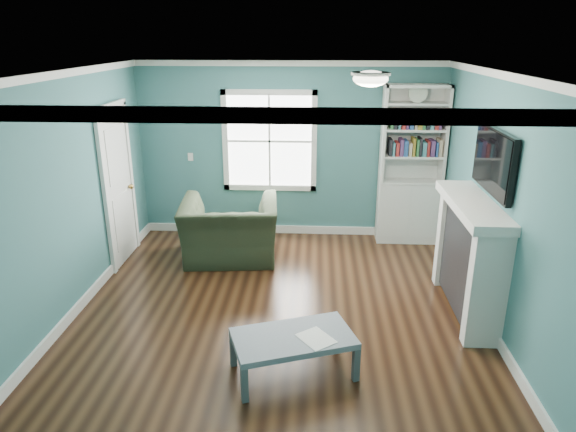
{
  "coord_description": "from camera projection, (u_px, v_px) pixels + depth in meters",
  "views": [
    {
      "loc": [
        0.39,
        -5.01,
        2.93
      ],
      "look_at": [
        0.09,
        0.4,
        1.02
      ],
      "focal_mm": 32.0,
      "sensor_mm": 36.0,
      "label": 1
    }
  ],
  "objects": [
    {
      "name": "door",
      "position": [
        118.0,
        184.0,
        6.79
      ],
      "size": [
        0.12,
        0.98,
        2.17
      ],
      "color": "silver",
      "rests_on": "ground"
    },
    {
      "name": "room_walls",
      "position": [
        277.0,
        177.0,
        5.19
      ],
      "size": [
        5.0,
        5.0,
        5.0
      ],
      "color": "#3F777B",
      "rests_on": "ground"
    },
    {
      "name": "paper_sheet",
      "position": [
        316.0,
        338.0,
        4.55
      ],
      "size": [
        0.39,
        0.4,
        0.0
      ],
      "primitive_type": "cube",
      "rotation": [
        0.0,
        0.0,
        0.65
      ],
      "color": "white",
      "rests_on": "coffee_table"
    },
    {
      "name": "tv",
      "position": [
        494.0,
        161.0,
        5.22
      ],
      "size": [
        0.06,
        1.1,
        0.65
      ],
      "primitive_type": "cube",
      "color": "black",
      "rests_on": "fireplace"
    },
    {
      "name": "fireplace",
      "position": [
        469.0,
        259.0,
        5.58
      ],
      "size": [
        0.44,
        1.58,
        1.3
      ],
      "color": "black",
      "rests_on": "ground"
    },
    {
      "name": "window",
      "position": [
        270.0,
        141.0,
        7.59
      ],
      "size": [
        1.4,
        0.06,
        1.5
      ],
      "color": "white",
      "rests_on": "room_walls"
    },
    {
      "name": "floor",
      "position": [
        278.0,
        314.0,
        5.72
      ],
      "size": [
        5.0,
        5.0,
        0.0
      ],
      "primitive_type": "plane",
      "color": "black",
      "rests_on": "ground"
    },
    {
      "name": "coffee_table",
      "position": [
        293.0,
        340.0,
        4.61
      ],
      "size": [
        1.2,
        0.9,
        0.39
      ],
      "rotation": [
        0.0,
        0.0,
        0.34
      ],
      "color": "#434B50",
      "rests_on": "ground"
    },
    {
      "name": "ceiling_fixture",
      "position": [
        371.0,
        78.0,
        4.91
      ],
      "size": [
        0.38,
        0.38,
        0.15
      ],
      "color": "white",
      "rests_on": "room_walls"
    },
    {
      "name": "bookshelf",
      "position": [
        410.0,
        181.0,
        7.48
      ],
      "size": [
        0.9,
        0.35,
        2.31
      ],
      "color": "silver",
      "rests_on": "ground"
    },
    {
      "name": "light_switch",
      "position": [
        191.0,
        157.0,
        7.73
      ],
      "size": [
        0.08,
        0.01,
        0.12
      ],
      "primitive_type": "cube",
      "color": "white",
      "rests_on": "room_walls"
    },
    {
      "name": "trim",
      "position": [
        277.0,
        209.0,
        5.3
      ],
      "size": [
        4.5,
        5.0,
        2.6
      ],
      "color": "white",
      "rests_on": "ground"
    },
    {
      "name": "recliner",
      "position": [
        230.0,
        221.0,
        6.95
      ],
      "size": [
        1.35,
        0.95,
        1.12
      ],
      "primitive_type": "imported",
      "rotation": [
        0.0,
        0.0,
        -3.05
      ],
      "color": "black",
      "rests_on": "ground"
    }
  ]
}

